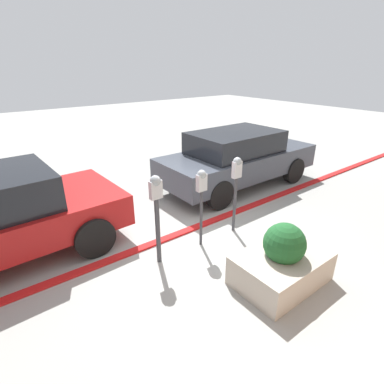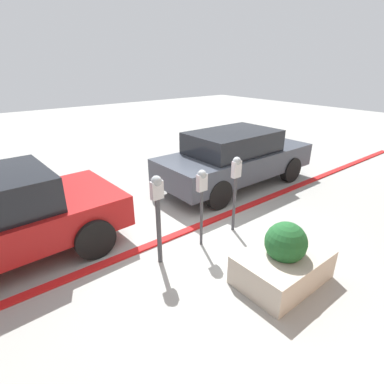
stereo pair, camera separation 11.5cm
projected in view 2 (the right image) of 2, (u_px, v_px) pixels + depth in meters
name	position (u px, v px, depth m)	size (l,w,h in m)	color
ground_plane	(188.00, 234.00, 5.92)	(40.00, 40.00, 0.00)	#999993
curb_strip	(185.00, 231.00, 5.97)	(19.00, 0.16, 0.04)	red
parking_meter_nearest	(158.00, 205.00, 4.68)	(0.20, 0.17, 1.55)	#38383D
parking_meter_second	(202.00, 189.00, 5.14)	(0.18, 0.16, 1.46)	#38383D
parking_meter_middle	(236.00, 178.00, 5.62)	(0.19, 0.16, 1.53)	#38383D
planter_box	(283.00, 261.00, 4.52)	(1.40, 0.96, 0.99)	#B2A899
parked_car_middle	(235.00, 157.00, 7.97)	(4.47, 1.79, 1.50)	#383D47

